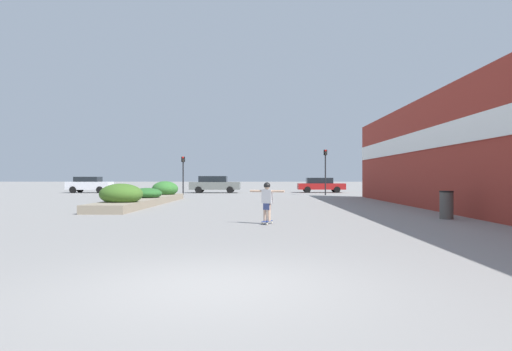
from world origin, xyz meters
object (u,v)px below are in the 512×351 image
object	(u,v)px
car_center_left	(215,184)
trash_bin	(446,205)
traffic_light_right	(325,164)
skateboarder	(267,198)
car_leftmost	(89,184)
traffic_light_left	(183,169)
car_rightmost	(443,185)
car_center_right	(321,185)
skateboard	(267,222)

from	to	relation	value
car_center_left	trash_bin	bearing A→B (deg)	22.26
trash_bin	traffic_light_right	bearing A→B (deg)	93.51
skateboarder	car_leftmost	distance (m)	33.30
trash_bin	traffic_light_left	world-z (taller)	traffic_light_left
traffic_light_left	car_rightmost	bearing A→B (deg)	9.65
traffic_light_left	trash_bin	bearing A→B (deg)	-58.82
skateboarder	traffic_light_right	xyz separation A→B (m)	(5.04, 23.36, 1.70)
traffic_light_left	car_center_right	bearing A→B (deg)	27.42
car_center_right	car_rightmost	bearing A→B (deg)	77.32
skateboard	car_center_left	distance (m)	29.32
car_rightmost	traffic_light_left	distance (m)	23.48
car_center_left	car_center_right	xyz separation A→B (m)	(10.20, 1.03, -0.08)
car_leftmost	traffic_light_right	world-z (taller)	traffic_light_right
skateboarder	traffic_light_left	xyz separation A→B (m)	(-6.79, 23.58, 1.37)
car_center_right	traffic_light_right	world-z (taller)	traffic_light_right
skateboard	car_leftmost	distance (m)	33.30
skateboard	car_center_left	world-z (taller)	car_center_left
skateboard	car_rightmost	size ratio (longest dim) A/B	0.15
trash_bin	car_leftmost	distance (m)	35.47
car_rightmost	traffic_light_right	size ratio (longest dim) A/B	1.09
traffic_light_right	traffic_light_left	bearing A→B (deg)	178.89
trash_bin	skateboarder	bearing A→B (deg)	-163.78
car_center_right	traffic_light_right	xyz separation A→B (m)	(-0.44, -6.60, 1.79)
car_center_left	traffic_light_left	xyz separation A→B (m)	(-2.07, -5.34, 1.38)
skateboard	traffic_light_left	size ratio (longest dim) A/B	0.20
car_leftmost	traffic_light_left	distance (m)	11.27
skateboarder	traffic_light_left	size ratio (longest dim) A/B	0.38
trash_bin	car_rightmost	size ratio (longest dim) A/B	0.24
trash_bin	traffic_light_right	xyz separation A→B (m)	(-1.32, 21.50, 2.04)
car_center_left	traffic_light_left	size ratio (longest dim) A/B	1.48
car_center_left	car_rightmost	distance (m)	21.08
skateboarder	car_rightmost	xyz separation A→B (m)	(16.31, 27.52, -0.02)
trash_bin	car_leftmost	size ratio (longest dim) A/B	0.24
traffic_light_right	trash_bin	bearing A→B (deg)	-86.49
car_leftmost	car_rightmost	xyz separation A→B (m)	(32.99, -1.30, 0.02)
skateboarder	car_center_right	size ratio (longest dim) A/B	0.27
car_rightmost	trash_bin	bearing A→B (deg)	158.81
car_center_left	car_center_right	distance (m)	10.25
skateboarder	car_center_right	bearing A→B (deg)	99.92
skateboarder	car_rightmost	bearing A→B (deg)	79.63
car_center_right	skateboarder	bearing A→B (deg)	-10.37
traffic_light_right	car_leftmost	bearing A→B (deg)	165.88
skateboarder	skateboard	bearing A→B (deg)	-159.71
traffic_light_right	car_center_left	bearing A→B (deg)	150.29
trash_bin	car_center_right	world-z (taller)	car_center_right
car_center_right	car_rightmost	xyz separation A→B (m)	(10.83, -2.44, 0.07)
car_rightmost	traffic_light_right	xyz separation A→B (m)	(-11.27, -4.16, 1.72)
skateboarder	trash_bin	distance (m)	6.63
car_rightmost	traffic_light_left	bearing A→B (deg)	99.65
trash_bin	car_center_left	world-z (taller)	car_center_left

